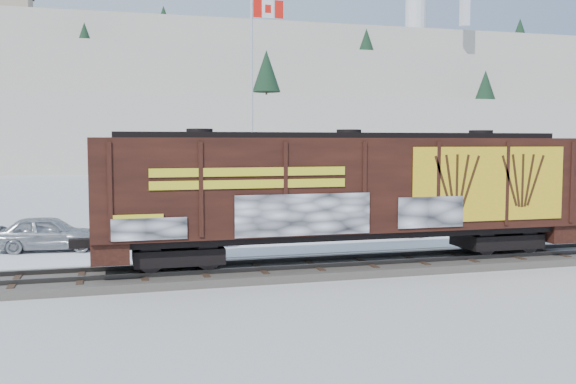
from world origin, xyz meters
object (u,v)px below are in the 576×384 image
object	(u,v)px
hopper_railcar	(349,189)
car_dark	(375,220)
flagpole	(254,139)
car_silver	(48,233)
car_white	(182,229)

from	to	relation	value
hopper_railcar	car_dark	xyz separation A→B (m)	(4.37, 7.77, -2.22)
flagpole	car_silver	xyz separation A→B (m)	(-10.55, -6.72, -4.08)
flagpole	car_dark	xyz separation A→B (m)	(4.85, -6.13, -4.10)
car_silver	car_dark	bearing A→B (deg)	-82.18
car_dark	car_white	bearing A→B (deg)	114.00
car_white	car_dark	size ratio (longest dim) A/B	0.89
hopper_railcar	car_dark	distance (m)	9.19
hopper_railcar	car_silver	world-z (taller)	hopper_railcar
car_silver	car_dark	distance (m)	15.42
car_silver	car_white	world-z (taller)	car_silver
hopper_railcar	flagpole	bearing A→B (deg)	91.99
car_dark	car_silver	bearing A→B (deg)	111.51
flagpole	car_silver	size ratio (longest dim) A/B	2.86
hopper_railcar	car_silver	size ratio (longest dim) A/B	4.01
hopper_railcar	flagpole	world-z (taller)	flagpole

